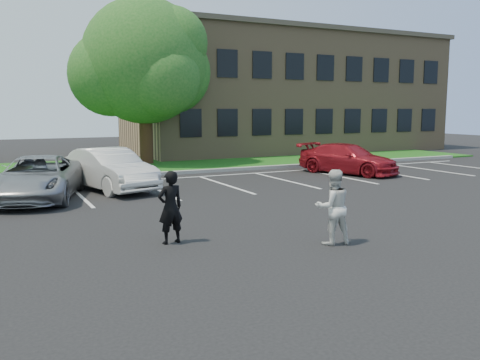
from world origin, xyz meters
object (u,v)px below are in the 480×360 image
man_black_suit (170,207)px  car_red_compact (348,159)px  tree (145,64)px  car_white_sedan (109,169)px  man_white_shirt (333,207)px  office_building (284,93)px  car_silver_minivan (38,178)px

man_black_suit → car_red_compact: 14.05m
tree → car_white_sedan: 9.98m
tree → man_white_shirt: tree is taller
office_building → man_white_shirt: office_building is taller
man_white_shirt → car_red_compact: size_ratio=0.35×
office_building → man_black_suit: size_ratio=13.59×
car_red_compact → man_black_suit: bearing=-166.0°
man_black_suit → car_white_sedan: size_ratio=0.35×
car_silver_minivan → car_white_sedan: (2.57, 0.93, 0.05)m
man_black_suit → office_building: bearing=-135.7°
office_building → car_red_compact: size_ratio=4.69×
tree → man_white_shirt: 18.47m
car_silver_minivan → car_red_compact: (13.59, 0.92, -0.03)m
man_black_suit → man_white_shirt: bearing=143.6°
office_building → tree: 13.01m
tree → man_black_suit: 17.35m
car_red_compact → office_building: bearing=49.4°
tree → car_silver_minivan: (-6.34, -8.95, -4.62)m
man_black_suit → man_white_shirt: size_ratio=0.98×
man_white_shirt → man_black_suit: bearing=-16.0°
man_white_shirt → car_silver_minivan: size_ratio=0.32×
tree → car_silver_minivan: tree is taller
tree → car_red_compact: (7.25, -8.03, -4.66)m
car_white_sedan → office_building: bearing=25.0°
office_building → car_silver_minivan: office_building is taller
car_white_sedan → man_black_suit: bearing=-108.2°
man_white_shirt → car_red_compact: 12.82m
office_building → car_white_sedan: size_ratio=4.75×
office_building → man_white_shirt: size_ratio=13.30×
man_white_shirt → car_red_compact: (8.20, 9.85, -0.15)m
man_black_suit → car_silver_minivan: man_black_suit is taller
car_silver_minivan → car_white_sedan: 2.73m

